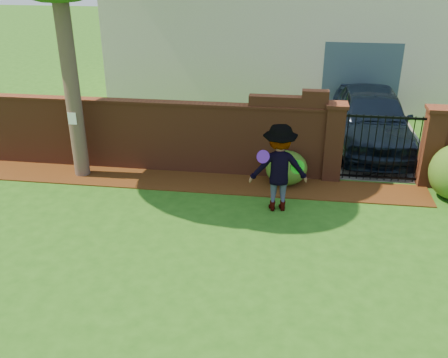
# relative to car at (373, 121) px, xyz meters

# --- Properties ---
(ground) EXTENTS (80.00, 80.00, 0.01)m
(ground) POSITION_rel_car_xyz_m (-3.56, -6.08, -0.83)
(ground) COLOR #225515
(ground) RESTS_ON ground
(mulch_bed) EXTENTS (11.10, 1.08, 0.03)m
(mulch_bed) POSITION_rel_car_xyz_m (-4.51, -2.74, -0.81)
(mulch_bed) COLOR #3B1E0A
(mulch_bed) RESTS_ON ground
(brick_wall) EXTENTS (8.70, 0.31, 2.16)m
(brick_wall) POSITION_rel_car_xyz_m (-5.57, -2.08, 0.11)
(brick_wall) COLOR brown
(brick_wall) RESTS_ON ground
(pillar_left) EXTENTS (0.50, 0.50, 1.88)m
(pillar_left) POSITION_rel_car_xyz_m (-1.16, -2.08, 0.13)
(pillar_left) COLOR brown
(pillar_left) RESTS_ON ground
(pillar_right) EXTENTS (0.50, 0.50, 1.88)m
(pillar_right) POSITION_rel_car_xyz_m (1.04, -2.08, 0.13)
(pillar_right) COLOR brown
(pillar_right) RESTS_ON ground
(iron_gate) EXTENTS (1.78, 0.03, 1.60)m
(iron_gate) POSITION_rel_car_xyz_m (-0.06, -2.08, 0.03)
(iron_gate) COLOR black
(iron_gate) RESTS_ON ground
(driveway) EXTENTS (3.20, 8.00, 0.01)m
(driveway) POSITION_rel_car_xyz_m (-0.06, 1.92, -0.82)
(driveway) COLOR #65625F
(driveway) RESTS_ON ground
(house) EXTENTS (12.40, 6.40, 6.30)m
(house) POSITION_rel_car_xyz_m (-2.56, 5.92, 2.34)
(house) COLOR beige
(house) RESTS_ON ground
(car) EXTENTS (2.00, 4.84, 1.64)m
(car) POSITION_rel_car_xyz_m (0.00, 0.00, 0.00)
(car) COLOR black
(car) RESTS_ON ground
(paper_notice) EXTENTS (0.20, 0.01, 0.28)m
(paper_notice) POSITION_rel_car_xyz_m (-7.16, -2.87, 0.68)
(paper_notice) COLOR white
(paper_notice) RESTS_ON tree
(shrub_left) EXTENTS (0.97, 0.97, 0.79)m
(shrub_left) POSITION_rel_car_xyz_m (-2.22, -2.47, -0.42)
(shrub_left) COLOR #255519
(shrub_left) RESTS_ON ground
(man) EXTENTS (1.31, 0.88, 1.88)m
(man) POSITION_rel_car_xyz_m (-2.36, -3.79, 0.12)
(man) COLOR gray
(man) RESTS_ON ground
(frisbee_purple) EXTENTS (0.28, 0.17, 0.27)m
(frisbee_purple) POSITION_rel_car_xyz_m (-2.68, -4.10, 0.50)
(frisbee_purple) COLOR #5C1CB0
(frisbee_purple) RESTS_ON man
(frisbee_green) EXTENTS (0.31, 0.16, 0.30)m
(frisbee_green) POSITION_rel_car_xyz_m (-1.99, -3.73, 0.16)
(frisbee_green) COLOR green
(frisbee_green) RESTS_ON man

